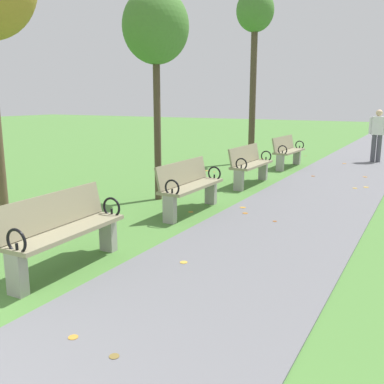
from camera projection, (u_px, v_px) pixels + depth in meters
The scene contains 9 objects.
paved_walkway at pixel (375, 149), 17.26m from camera, with size 2.37×44.00×0.02m, color slate.
park_bench_2 at pixel (63, 230), 4.97m from camera, with size 0.53×1.62×0.90m.
park_bench_3 at pixel (189, 185), 7.51m from camera, with size 0.47×1.60×0.90m.
park_bench_4 at pixel (250, 164), 9.95m from camera, with size 0.49×1.61×0.90m.
park_bench_5 at pixel (288, 151), 12.49m from camera, with size 0.53×1.62×0.90m.
tree_3 at pixel (156, 29), 7.93m from camera, with size 1.24×1.24×3.95m.
tree_4 at pixel (255, 19), 12.66m from camera, with size 1.11×1.11×5.11m.
pedestrian_walking at pixel (377, 133), 13.36m from camera, with size 0.53×0.22×1.62m.
scattered_leaves at pixel (246, 196), 8.79m from camera, with size 4.57×16.36×0.02m.
Camera 1 is at (3.10, -0.64, 1.96)m, focal length 40.28 mm.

